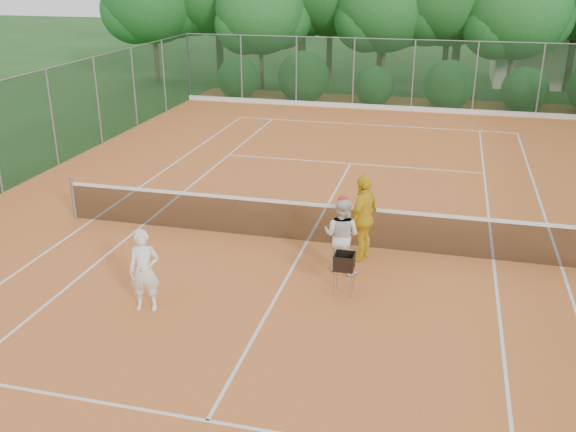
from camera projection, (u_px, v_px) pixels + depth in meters
The scene contains 13 objects.
ground at pixel (307, 243), 14.72m from camera, with size 120.00×120.00×0.00m, color #1F4819.
clay_court at pixel (307, 242), 14.72m from camera, with size 18.00×36.00×0.02m, color orange.
club_building at pixel (573, 55), 33.78m from camera, with size 8.00×5.00×3.00m, color beige.
tennis_net at pixel (307, 221), 14.53m from camera, with size 11.97×0.10×1.10m.
player_white at pixel (144, 271), 11.60m from camera, with size 0.56×0.37×1.55m, color white.
player_center_grp at pixel (342, 235), 13.02m from camera, with size 0.91×0.78×1.64m.
player_yellow at pixel (363, 218), 13.55m from camera, with size 1.11×0.46×1.89m, color yellow.
ball_hopper at pixel (344, 262), 12.18m from camera, with size 0.36×0.36×0.83m.
stray_ball_a at pixel (325, 117), 26.67m from camera, with size 0.07×0.07×0.07m, color yellow.
stray_ball_b at pixel (358, 124), 25.49m from camera, with size 0.07×0.07×0.07m, color #BFD732.
stray_ball_c at pixel (482, 130), 24.54m from camera, with size 0.07×0.07×0.07m, color #C5EA36.
court_markings at pixel (307, 242), 14.72m from camera, with size 11.03×23.83×0.01m.
fence_back at pixel (383, 75), 27.70m from camera, with size 18.07×0.07×3.00m.
Camera 1 is at (2.87, -13.18, 5.95)m, focal length 40.00 mm.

